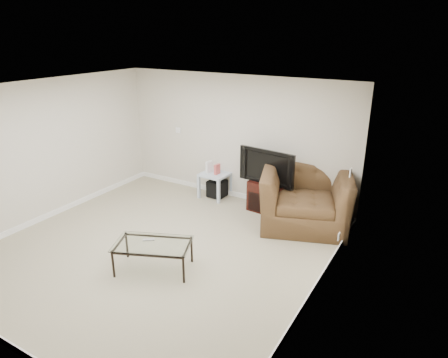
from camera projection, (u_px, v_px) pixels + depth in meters
The scene contains 18 objects.
floor at pixel (159, 249), 6.36m from camera, with size 5.00×5.00×0.00m, color tan.
ceiling at pixel (149, 90), 5.48m from camera, with size 5.00×5.00×0.00m, color white.
wall_back at pixel (235, 138), 7.94m from camera, with size 5.00×0.02×2.50m, color silver.
wall_left at pixel (45, 151), 7.10m from camera, with size 0.02×5.00×2.50m, color silver.
wall_right at pixel (318, 212), 4.73m from camera, with size 0.02×5.00×2.50m, color silver.
plate_back at pixel (178, 130), 8.59m from camera, with size 0.12×0.02×0.12m, color white.
plate_right_switch at pixel (351, 173), 6.03m from camera, with size 0.02×0.09×0.13m, color white.
plate_right_outlet at pixel (339, 236), 6.12m from camera, with size 0.02×0.08×0.12m, color white.
tv_stand at pixel (269, 196), 7.62m from camera, with size 0.71×0.49×0.59m, color black, non-canonical shape.
dvd_player at pixel (268, 187), 7.52m from camera, with size 0.41×0.29×0.06m, color black.
television at pixel (270, 166), 7.38m from camera, with size 1.06×0.21×0.65m, color black.
side_table at pixel (215, 185), 8.27m from camera, with size 0.54×0.54×0.52m, color silver, non-canonical shape.
subwoofer at pixel (217, 188), 8.30m from camera, with size 0.34×0.34×0.34m, color black.
game_console at pixel (209, 167), 8.19m from camera, with size 0.05×0.17×0.24m, color white.
game_case at pixel (217, 169), 8.09m from camera, with size 0.05×0.15×0.21m, color #CC4C4C.
recliner at pixel (306, 190), 6.94m from camera, with size 1.52×0.99×1.33m, color brown.
coffee_table at pixel (154, 256), 5.75m from camera, with size 1.08×0.61×0.42m, color black, non-canonical shape.
remote at pixel (149, 240), 5.76m from camera, with size 0.17×0.05×0.02m, color #B2B2B7.
Camera 1 is at (3.71, -4.27, 3.28)m, focal length 32.00 mm.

